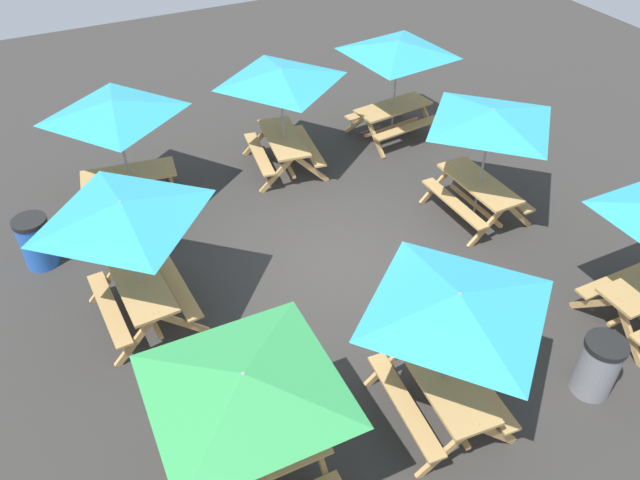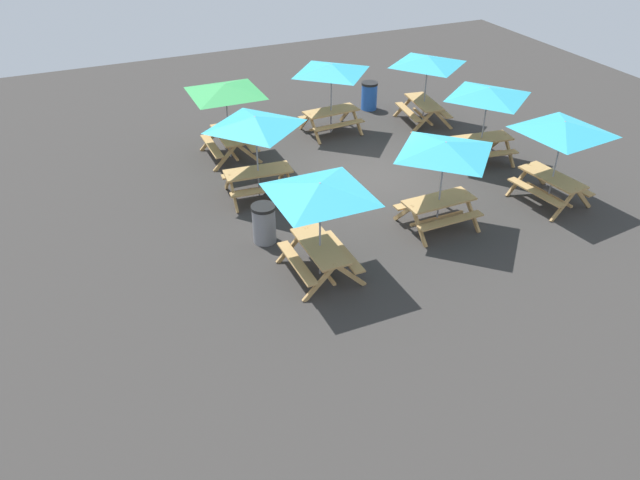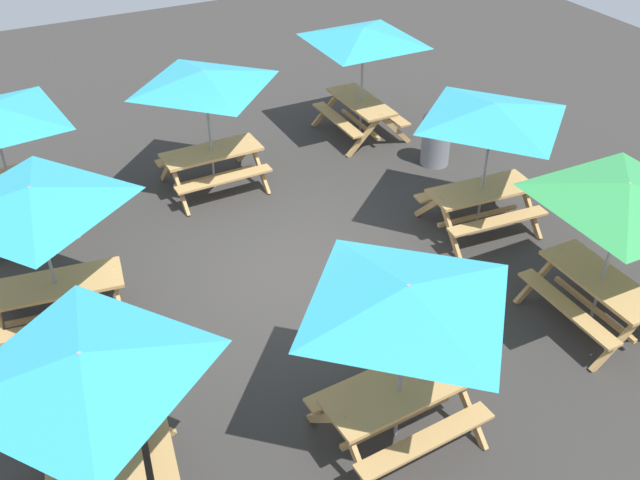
{
  "view_description": "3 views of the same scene",
  "coord_description": "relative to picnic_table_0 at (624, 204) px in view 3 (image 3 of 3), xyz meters",
  "views": [
    {
      "loc": [
        -7.45,
        4.15,
        7.39
      ],
      "look_at": [
        -0.25,
        0.61,
        0.9
      ],
      "focal_mm": 35.0,
      "sensor_mm": 36.0,
      "label": 1
    },
    {
      "loc": [
        -8.03,
        -14.06,
        8.28
      ],
      "look_at": [
        -3.39,
        -3.66,
        0.9
      ],
      "focal_mm": 35.0,
      "sensor_mm": 36.0,
      "label": 2
    },
    {
      "loc": [
        3.62,
        8.2,
        6.89
      ],
      "look_at": [
        -0.25,
        0.61,
        0.9
      ],
      "focal_mm": 40.0,
      "sensor_mm": 36.0,
      "label": 3
    }
  ],
  "objects": [
    {
      "name": "picnic_table_7",
      "position": [
        6.84,
        -0.07,
        0.0
      ],
      "size": [
        2.26,
        2.26,
        2.34
      ],
      "rotation": [
        0.0,
        0.0,
        1.43
      ],
      "color": "tan",
      "rests_on": "ground"
    },
    {
      "name": "trash_bin_gray",
      "position": [
        -0.65,
        -4.92,
        -1.49
      ],
      "size": [
        0.59,
        0.59,
        0.98
      ],
      "color": "gray",
      "rests_on": "ground"
    },
    {
      "name": "picnic_table_1",
      "position": [
        0.02,
        -6.71,
        0.0
      ],
      "size": [
        2.83,
        2.83,
        2.34
      ],
      "rotation": [
        0.0,
        0.0,
        1.57
      ],
      "color": "tan",
      "rests_on": "ground"
    },
    {
      "name": "picnic_table_0",
      "position": [
        0.0,
        0.0,
        0.0
      ],
      "size": [
        2.83,
        2.83,
        2.34
      ],
      "rotation": [
        0.0,
        0.0,
        1.56
      ],
      "color": "tan",
      "rests_on": "ground"
    },
    {
      "name": "picnic_table_2",
      "position": [
        3.54,
        -6.03,
        0.0
      ],
      "size": [
        2.04,
        2.04,
        2.34
      ],
      "rotation": [
        0.0,
        0.0,
        0.02
      ],
      "color": "tan",
      "rests_on": "ground"
    },
    {
      "name": "picnic_table_6",
      "position": [
        3.62,
        0.47,
        0.0
      ],
      "size": [
        2.11,
        2.11,
        2.34
      ],
      "rotation": [
        0.0,
        0.0,
        0.06
      ],
      "color": "tan",
      "rests_on": "ground"
    },
    {
      "name": "picnic_table_4",
      "position": [
        6.79,
        -3.35,
        0.0
      ],
      "size": [
        2.26,
        2.26,
        2.34
      ],
      "rotation": [
        0.0,
        0.0,
        -0.14
      ],
      "color": "tan",
      "rests_on": "ground"
    },
    {
      "name": "ground_plane",
      "position": [
        3.41,
        -3.05,
        -1.99
      ],
      "size": [
        28.14,
        28.14,
        0.0
      ],
      "primitive_type": "plane",
      "color": "#33302D",
      "rests_on": "ground"
    },
    {
      "name": "picnic_table_5",
      "position": [
        -0.02,
        -2.71,
        0.0
      ],
      "size": [
        2.16,
        2.16,
        2.34
      ],
      "rotation": [
        0.0,
        0.0,
        -0.08
      ],
      "color": "tan",
      "rests_on": "ground"
    }
  ]
}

